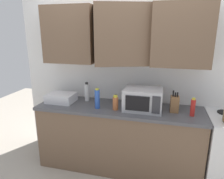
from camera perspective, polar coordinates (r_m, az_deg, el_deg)
name	(u,v)px	position (r m, az deg, el deg)	size (l,w,h in m)	color
wall_back_with_cabinets	(123,54)	(2.83, 3.10, 9.66)	(3.07, 0.54, 2.60)	white
counter_run	(119,137)	(2.95, 1.87, -12.99)	(2.20, 0.63, 0.90)	brown
microwave	(143,99)	(2.66, 8.54, -2.65)	(0.48, 0.37, 0.28)	#B7B7BC
dish_rack	(61,98)	(3.03, -13.83, -2.21)	(0.38, 0.30, 0.12)	silver
knife_block	(175,104)	(2.69, 16.86, -3.81)	(0.10, 0.12, 0.28)	brown
bottle_red_sauce	(193,107)	(2.62, 21.39, -4.63)	(0.05, 0.05, 0.22)	red
bottle_blue_cleaner	(97,99)	(2.69, -4.09, -2.58)	(0.07, 0.07, 0.27)	#2D56B7
bottle_spice_jar	(115,103)	(2.64, 0.95, -3.72)	(0.07, 0.07, 0.19)	#BC6638
bottle_white_jar	(87,92)	(2.99, -6.93, -0.73)	(0.07, 0.07, 0.28)	white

